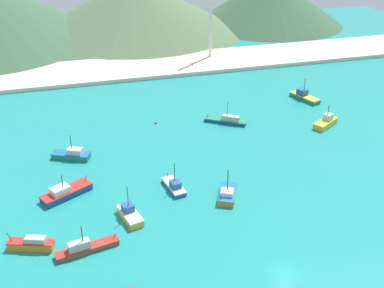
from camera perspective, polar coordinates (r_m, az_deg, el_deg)
The scene contains 15 objects.
ground at distance 96.92m, azimuth 3.55°, elevation -3.92°, with size 260.00×280.00×0.50m.
fishing_boat_0 at distance 136.46m, azimuth 13.66°, elevation 5.73°, with size 5.87×9.86×6.11m.
fishing_boat_2 at distance 84.49m, azimuth -7.69°, elevation -8.59°, with size 4.23×7.11×6.70m.
fishing_boat_3 at distance 118.67m, azimuth 4.32°, elevation 2.95°, with size 10.28×7.85×6.08m.
fishing_boat_4 at distance 121.64m, azimuth 16.17°, elevation 2.61°, with size 8.20×6.53×5.58m.
fishing_boat_6 at distance 81.77m, azimuth -19.14°, elevation -11.55°, with size 7.75×4.24×3.07m.
fishing_boat_7 at distance 78.87m, azimuth -13.01°, elevation -12.34°, with size 10.60×3.91×5.20m.
fishing_boat_8 at distance 89.44m, azimuth 4.37°, elevation -6.17°, with size 5.82×7.55×6.34m.
fishing_boat_9 at distance 92.85m, azimuth -15.33°, elevation -5.74°, with size 10.33×7.55×4.82m.
fishing_boat_10 at distance 91.69m, azimuth -2.21°, elevation -5.20°, with size 3.62×7.40×6.12m.
fishing_boat_11 at distance 105.45m, azimuth -14.57°, elevation -1.28°, with size 8.75×5.96×5.71m.
buoy_1 at distance 118.64m, azimuth -4.48°, elevation 2.58°, with size 0.70×0.70×0.70m.
beach_strip at distance 159.49m, azimuth -4.97°, elevation 9.54°, with size 247.00×23.12×1.20m, color beige.
hill_central at distance 203.93m, azimuth -7.08°, elevation 16.56°, with size 91.02×91.02×22.02m.
radio_tower at distance 163.60m, azimuth 2.33°, elevation 15.98°, with size 3.29×2.63×32.93m.
Camera 1 is at (-28.29, -47.25, 51.01)m, focal length 43.29 mm.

